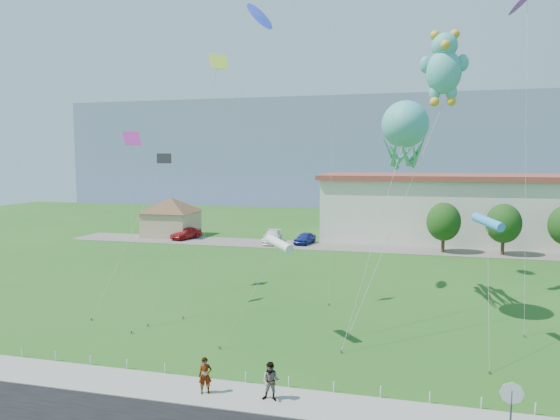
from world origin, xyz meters
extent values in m
plane|color=#205217|center=(0.00, 0.00, 0.00)|extent=(160.00, 160.00, 0.00)
cube|color=gray|center=(0.00, -2.75, 0.05)|extent=(80.00, 2.50, 0.10)
cube|color=#59544C|center=(0.00, 35.00, 0.03)|extent=(70.00, 6.00, 0.06)
cube|color=slate|center=(0.00, 120.00, 12.50)|extent=(160.00, 50.00, 25.00)
cube|color=tan|center=(-24.00, 38.00, 1.60)|extent=(6.00, 6.00, 3.20)
pyramid|color=brown|center=(-24.00, 38.00, 4.10)|extent=(9.20, 9.20, 1.80)
cylinder|color=red|center=(9.50, -4.20, 2.10)|extent=(0.76, 0.04, 0.76)
cylinder|color=white|center=(9.50, -4.22, 2.10)|extent=(0.80, 0.02, 0.80)
cylinder|color=white|center=(-13.00, -1.30, 0.25)|extent=(0.05, 0.05, 0.50)
cylinder|color=white|center=(-11.00, -1.30, 0.25)|extent=(0.05, 0.05, 0.50)
cylinder|color=white|center=(-9.00, -1.30, 0.25)|extent=(0.05, 0.05, 0.50)
cylinder|color=white|center=(-7.00, -1.30, 0.25)|extent=(0.05, 0.05, 0.50)
cylinder|color=white|center=(-5.00, -1.30, 0.25)|extent=(0.05, 0.05, 0.50)
cylinder|color=white|center=(-3.00, -1.30, 0.25)|extent=(0.05, 0.05, 0.50)
cylinder|color=white|center=(-1.00, -1.30, 0.25)|extent=(0.05, 0.05, 0.50)
cylinder|color=white|center=(1.00, -1.30, 0.25)|extent=(0.05, 0.05, 0.50)
cylinder|color=white|center=(3.00, -1.30, 0.25)|extent=(0.05, 0.05, 0.50)
cylinder|color=white|center=(5.00, -1.30, 0.25)|extent=(0.05, 0.05, 0.50)
cylinder|color=white|center=(7.00, -1.30, 0.25)|extent=(0.05, 0.05, 0.50)
cylinder|color=white|center=(9.00, -1.30, 0.25)|extent=(0.05, 0.05, 0.50)
cylinder|color=white|center=(11.00, -1.30, 0.25)|extent=(0.05, 0.05, 0.50)
cylinder|color=#3F2B19|center=(10.00, 34.00, 1.10)|extent=(0.36, 0.36, 2.20)
ellipsoid|color=#14380F|center=(10.00, 34.00, 3.40)|extent=(3.60, 3.60, 4.14)
cylinder|color=#3F2B19|center=(16.00, 34.00, 1.10)|extent=(0.36, 0.36, 2.20)
ellipsoid|color=#14380F|center=(16.00, 34.00, 3.40)|extent=(3.60, 3.60, 4.14)
imported|color=gray|center=(-2.30, -2.89, 0.88)|extent=(0.67, 0.57, 1.56)
imported|color=gray|center=(0.60, -2.83, 0.91)|extent=(0.80, 0.63, 1.63)
imported|color=#A91418|center=(-20.92, 35.82, 0.82)|extent=(3.15, 4.78, 1.51)
imported|color=white|center=(-9.48, 35.35, 0.78)|extent=(2.68, 5.22, 1.45)
imported|color=navy|center=(-5.58, 35.80, 0.74)|extent=(2.41, 4.23, 1.36)
ellipsoid|color=teal|center=(5.73, 9.86, 12.22)|extent=(2.85, 3.71, 2.85)
sphere|color=white|center=(5.22, 8.74, 12.53)|extent=(0.45, 0.45, 0.45)
sphere|color=white|center=(6.23, 8.74, 12.53)|extent=(0.45, 0.45, 0.45)
cylinder|color=slate|center=(2.76, 3.20, 0.08)|extent=(0.10, 0.10, 0.16)
cylinder|color=gray|center=(4.24, 6.03, 5.79)|extent=(2.99, 5.68, 11.27)
ellipsoid|color=teal|center=(8.31, 16.21, 16.30)|extent=(2.49, 2.12, 3.12)
sphere|color=teal|center=(8.31, 16.21, 18.12)|extent=(1.82, 1.82, 1.82)
sphere|color=gold|center=(7.64, 16.21, 18.89)|extent=(0.67, 0.67, 0.67)
sphere|color=gold|center=(8.98, 16.21, 18.89)|extent=(0.67, 0.67, 0.67)
sphere|color=gold|center=(8.31, 15.44, 18.03)|extent=(0.67, 0.67, 0.67)
ellipsoid|color=teal|center=(7.06, 16.21, 16.87)|extent=(0.86, 0.61, 1.21)
ellipsoid|color=teal|center=(9.56, 16.21, 16.87)|extent=(0.86, 0.61, 1.21)
ellipsoid|color=teal|center=(7.74, 16.21, 14.86)|extent=(0.77, 0.67, 1.25)
ellipsoid|color=teal|center=(8.89, 16.21, 14.86)|extent=(0.77, 0.67, 1.25)
sphere|color=gold|center=(7.74, 16.02, 14.19)|extent=(0.67, 0.67, 0.67)
sphere|color=gold|center=(8.89, 16.02, 14.19)|extent=(0.67, 0.67, 0.67)
cylinder|color=slate|center=(2.86, 5.38, 0.08)|extent=(0.10, 0.10, 0.16)
cylinder|color=gray|center=(5.58, 10.79, 7.08)|extent=(5.48, 10.86, 13.85)
cylinder|color=slate|center=(0.89, 11.58, 0.08)|extent=(0.10, 0.10, 0.16)
cylinder|color=gray|center=(0.48, 15.18, 12.40)|extent=(0.83, 7.22, 24.48)
cube|color=black|center=(-12.23, 13.28, 10.16)|extent=(1.29, 1.29, 0.86)
cylinder|color=slate|center=(-13.11, 4.71, 0.08)|extent=(0.10, 0.10, 0.16)
cylinder|color=gray|center=(-12.67, 8.99, 5.06)|extent=(0.91, 8.59, 9.82)
cube|color=#D1F138|center=(-6.21, 9.44, 16.44)|extent=(1.29, 1.29, 0.86)
cylinder|color=slate|center=(-9.13, 4.57, 0.08)|extent=(0.10, 0.10, 0.16)
cylinder|color=gray|center=(-7.67, 7.01, 8.20)|extent=(2.95, 4.91, 16.09)
cylinder|color=slate|center=(12.59, 8.03, 0.08)|extent=(0.10, 0.10, 0.16)
cylinder|color=gray|center=(13.08, 12.10, 10.56)|extent=(1.01, 8.17, 20.82)
cylinder|color=silver|center=(-0.81, 4.23, 5.46)|extent=(0.50, 2.25, 0.87)
cylinder|color=slate|center=(-3.60, 2.20, 0.08)|extent=(0.10, 0.10, 0.16)
cylinder|color=gray|center=(-2.21, 3.21, 2.71)|extent=(2.83, 2.06, 5.11)
cone|color=blue|center=(-4.61, 13.63, 20.37)|extent=(1.80, 1.33, 1.33)
cylinder|color=slate|center=(-7.68, 6.42, 0.08)|extent=(0.10, 0.10, 0.16)
cylinder|color=gray|center=(-6.15, 10.03, 10.16)|extent=(3.10, 7.24, 20.02)
cylinder|color=#338AE7|center=(10.12, 6.22, 6.76)|extent=(0.50, 2.25, 0.87)
cylinder|color=slate|center=(9.87, 2.33, 0.08)|extent=(0.10, 0.10, 0.16)
cylinder|color=gray|center=(10.00, 4.28, 3.36)|extent=(0.28, 3.90, 6.41)
cube|color=#DC30A9|center=(-12.05, 8.34, 11.49)|extent=(1.29, 1.29, 0.86)
cylinder|color=slate|center=(-9.42, 3.19, 0.08)|extent=(0.10, 0.10, 0.16)
cylinder|color=gray|center=(-10.74, 5.76, 5.73)|extent=(2.65, 5.18, 11.14)
camera|label=1|loc=(5.74, -21.97, 10.05)|focal=32.00mm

